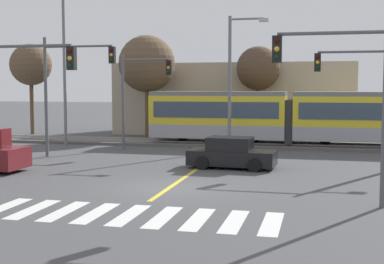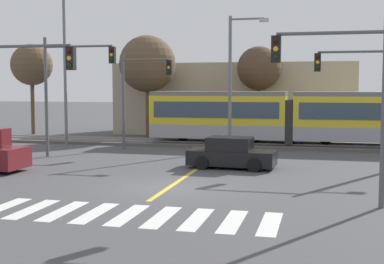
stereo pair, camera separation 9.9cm
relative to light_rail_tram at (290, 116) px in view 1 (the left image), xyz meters
name	(u,v)px [view 1 (the left image)]	position (x,y,z in m)	size (l,w,h in m)	color
ground_plane	(169,188)	(-3.80, -15.35, -2.05)	(200.00, 200.00, 0.00)	#474749
track_bed	(232,144)	(-3.80, 0.01, -1.96)	(120.00, 4.00, 0.18)	#56514C
rail_near	(230,143)	(-3.80, -0.71, -1.82)	(120.00, 0.08, 0.10)	#939399
rail_far	(234,141)	(-3.80, 0.73, -1.82)	(120.00, 0.08, 0.10)	#939399
light_rail_tram	(290,116)	(0.00, 0.00, 0.00)	(18.50, 2.64, 3.43)	#9E9EA3
crosswalk_stripe_0	(3,207)	(-8.20, -19.92, -2.04)	(0.56, 2.80, 0.01)	silver
crosswalk_stripe_1	(33,209)	(-7.10, -19.92, -2.04)	(0.56, 2.80, 0.01)	silver
crosswalk_stripe_2	(64,211)	(-6.00, -19.92, -2.04)	(0.56, 2.80, 0.01)	silver
crosswalk_stripe_3	(96,213)	(-4.90, -19.93, -2.04)	(0.56, 2.80, 0.01)	silver
crosswalk_stripe_4	(129,215)	(-3.80, -19.93, -2.04)	(0.56, 2.80, 0.01)	silver
crosswalk_stripe_5	(163,217)	(-2.70, -19.93, -2.04)	(0.56, 2.80, 0.01)	silver
crosswalk_stripe_6	(198,219)	(-1.60, -19.94, -2.04)	(0.56, 2.80, 0.01)	silver
crosswalk_stripe_7	(234,221)	(-0.50, -19.94, -2.04)	(0.56, 2.80, 0.01)	silver
crosswalk_stripe_8	(272,224)	(0.60, -19.94, -2.04)	(0.56, 2.80, 0.01)	silver
lane_centre_line	(199,167)	(-3.80, -9.96, -2.05)	(0.20, 15.93, 0.01)	gold
sedan_crossing	(232,154)	(-2.23, -9.81, -1.35)	(4.30, 2.11, 1.52)	black
traffic_light_mid_left	(68,79)	(-11.70, -8.06, 2.33)	(4.25, 0.38, 6.68)	#515459
traffic_light_mid_right	(371,85)	(4.30, -7.94, 2.00)	(4.25, 0.38, 6.04)	#515459
traffic_light_near_right	(346,84)	(2.72, -17.02, 2.03)	(3.75, 0.38, 6.18)	#515459
traffic_light_near_left	(20,86)	(-9.69, -16.27, 1.94)	(3.75, 0.38, 6.13)	#515459
traffic_light_far_left	(139,87)	(-9.00, -3.84, 1.88)	(3.25, 0.38, 5.91)	#515459
street_lamp_west	(67,61)	(-14.36, -2.73, 3.59)	(2.56, 0.28, 9.99)	slate
street_lamp_centre	(234,74)	(-3.24, -2.96, 2.65)	(2.43, 0.28, 8.20)	slate
bare_tree_far_west	(31,65)	(-21.15, 4.33, 3.61)	(3.39, 3.39, 7.40)	brown
bare_tree_west	(147,64)	(-10.96, 3.59, 3.58)	(4.32, 4.32, 7.81)	brown
bare_tree_east	(258,69)	(-2.64, 4.90, 3.20)	(3.29, 3.29, 6.93)	brown
building_backdrop_far	(234,99)	(-5.05, 8.76, 0.85)	(19.28, 6.00, 5.80)	tan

